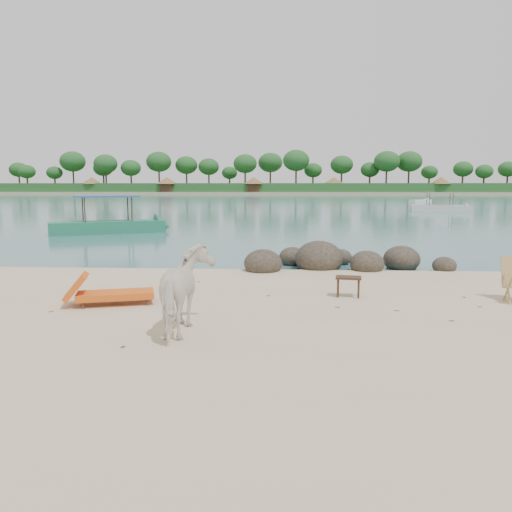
{
  "coord_description": "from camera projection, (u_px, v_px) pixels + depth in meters",
  "views": [
    {
      "loc": [
        0.21,
        -8.72,
        2.53
      ],
      "look_at": [
        -0.4,
        2.0,
        1.0
      ],
      "focal_mm": 35.0,
      "sensor_mm": 36.0,
      "label": 1
    }
  ],
  "objects": [
    {
      "name": "far_shore",
      "position": [
        284.0,
        192.0,
        177.02
      ],
      "size": [
        420.0,
        90.0,
        1.4
      ],
      "primitive_type": "cube",
      "color": "tan",
      "rests_on": "ground"
    },
    {
      "name": "side_table",
      "position": [
        348.0,
        288.0,
        11.24
      ],
      "size": [
        0.61,
        0.44,
        0.46
      ],
      "primitive_type": null,
      "rotation": [
        0.0,
        0.0,
        -0.14
      ],
      "color": "black",
      "rests_on": "ground"
    },
    {
      "name": "lounge_chair",
      "position": [
        116.0,
        292.0,
        10.53
      ],
      "size": [
        2.09,
        1.22,
        0.59
      ],
      "primitive_type": null,
      "rotation": [
        0.0,
        0.0,
        0.29
      ],
      "color": "#CA5C17",
      "rests_on": "ground"
    },
    {
      "name": "boulders",
      "position": [
        334.0,
        261.0,
        15.35
      ],
      "size": [
        6.31,
        2.93,
        1.1
      ],
      "rotation": [
        0.0,
        0.0,
        0.11
      ],
      "color": "#312920",
      "rests_on": "ground"
    },
    {
      "name": "boat_near",
      "position": [
        107.0,
        202.0,
        26.77
      ],
      "size": [
        6.67,
        4.36,
        3.26
      ],
      "primitive_type": null,
      "rotation": [
        0.0,
        0.0,
        0.47
      ],
      "color": "#206F52",
      "rests_on": "water"
    },
    {
      "name": "boat_far",
      "position": [
        420.0,
        201.0,
        71.93
      ],
      "size": [
        4.36,
        4.38,
        0.59
      ],
      "primitive_type": null,
      "rotation": [
        0.0,
        0.0,
        0.79
      ],
      "color": "silver",
      "rests_on": "water"
    },
    {
      "name": "boat_mid",
      "position": [
        440.0,
        195.0,
        49.45
      ],
      "size": [
        6.33,
        1.81,
        3.04
      ],
      "primitive_type": null,
      "rotation": [
        0.0,
        0.0,
        -0.07
      ],
      "color": "beige",
      "rests_on": "water"
    },
    {
      "name": "water",
      "position": [
        283.0,
        198.0,
        97.94
      ],
      "size": [
        400.0,
        400.0,
        0.0
      ],
      "primitive_type": "plane",
      "color": "#366D6C",
      "rests_on": "ground"
    },
    {
      "name": "far_scenery",
      "position": [
        284.0,
        183.0,
        143.66
      ],
      "size": [
        420.0,
        18.0,
        9.5
      ],
      "color": "#1E4C1E",
      "rests_on": "ground"
    },
    {
      "name": "dead_leaves",
      "position": [
        331.0,
        319.0,
        9.45
      ],
      "size": [
        8.81,
        6.62,
        0.0
      ],
      "color": "brown",
      "rests_on": "ground"
    },
    {
      "name": "cow",
      "position": [
        187.0,
        292.0,
        8.45
      ],
      "size": [
        0.84,
        1.77,
        1.47
      ],
      "primitive_type": "imported",
      "rotation": [
        0.0,
        0.0,
        3.17
      ],
      "color": "white",
      "rests_on": "ground"
    }
  ]
}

